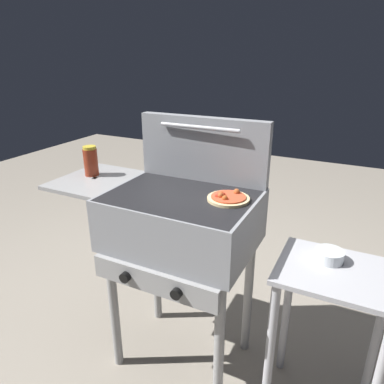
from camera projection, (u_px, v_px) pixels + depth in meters
ground_plane at (183, 354)px, 1.87m from camera, size 8.00×8.00×0.00m
grill at (179, 224)px, 1.59m from camera, size 0.96×0.53×0.90m
grill_lid_open at (203, 149)px, 1.66m from camera, size 0.63×0.09×0.30m
pizza_pepperoni at (228, 198)px, 1.48m from camera, size 0.18×0.18×0.04m
sauce_jar at (91, 161)px, 1.75m from camera, size 0.07×0.07×0.15m
prep_table at (330, 313)px, 1.41m from camera, size 0.44×0.36×0.71m
topping_bowl_near at (329, 256)px, 1.39m from camera, size 0.11×0.11×0.04m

